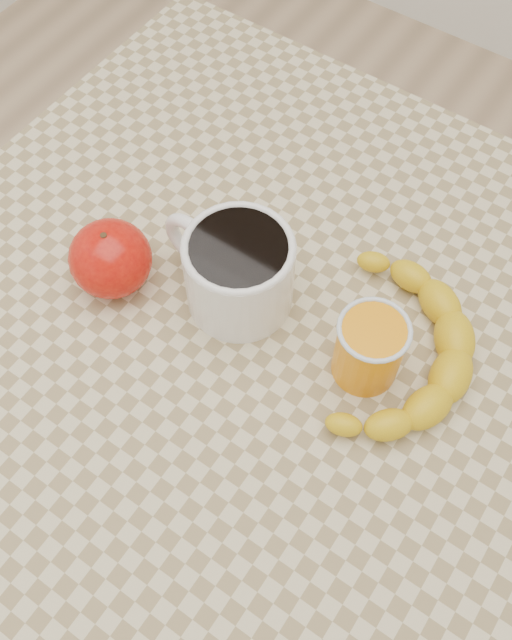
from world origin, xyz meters
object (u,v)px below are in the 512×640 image
Objects in this scene: orange_juice_glass at (369,348)px; apple at (111,259)px; table at (256,366)px; banana at (398,349)px; coffee_mug at (237,269)px.

apple is at bearing -167.92° from orange_juice_glass.
banana is at bearing 20.98° from table.
coffee_mug is at bearing 178.10° from banana.
coffee_mug reaches higher than table.
table is 5.00× the size of coffee_mug.
coffee_mug reaches higher than apple.
table is at bearing -167.86° from orange_juice_glass.
apple reaches higher than banana.
apple is (-0.12, -0.06, -0.01)m from coffee_mug.
orange_juice_glass is at bearing 0.60° from coffee_mug.
orange_juice_glass reaches higher than apple.
banana is (0.29, 0.09, -0.02)m from apple.
table is 0.21m from apple.
apple is at bearing -154.61° from coffee_mug.
banana is at bearing 52.77° from orange_juice_glass.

